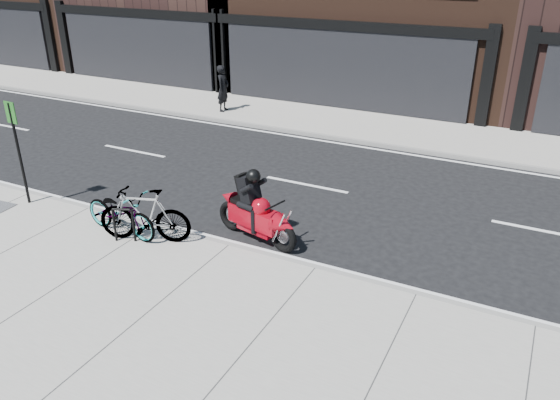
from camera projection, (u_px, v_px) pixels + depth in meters
The scene contains 9 objects.
ground at pixel (272, 214), 13.21m from camera, with size 120.00×120.00×0.00m, color black.
sidewalk_near at pixel (134, 327), 9.14m from camera, with size 60.00×6.00×0.13m, color gray.
sidewalk_far at pixel (373, 127), 19.46m from camera, with size 60.00×3.50×0.13m, color gray.
bike_rack at pixel (124, 222), 11.53m from camera, with size 0.43×0.22×0.77m.
bicycle_front at pixel (121, 212), 11.80m from camera, with size 0.69×1.98×1.04m, color gray.
bicycle_rear at pixel (144, 215), 11.49m from camera, with size 0.57×2.01×1.21m, color gray.
motorcycle at pixel (259, 213), 11.69m from camera, with size 2.20×0.91×1.66m.
pedestrian at pixel (223, 88), 20.80m from camera, with size 0.63×0.42×1.74m, color black.
sign_post at pixel (17, 144), 12.86m from camera, with size 0.34×0.07×2.54m.
Camera 1 is at (5.54, -10.49, 5.83)m, focal length 35.00 mm.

